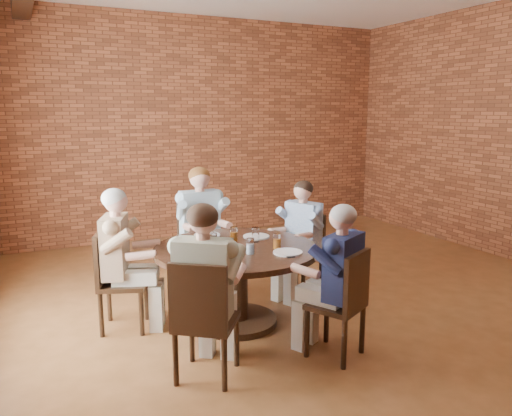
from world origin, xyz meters
name	(u,v)px	position (x,y,z in m)	size (l,w,h in m)	color
floor	(318,308)	(0.00, 0.00, 0.00)	(7.00, 7.00, 0.00)	brown
wall_back	(200,128)	(0.00, 3.50, 1.70)	(7.00, 7.00, 0.00)	#984D2B
dining_table	(236,270)	(-0.90, 0.00, 0.53)	(1.51, 1.51, 0.75)	#331F11
chair_a	(304,250)	(0.08, 0.42, 0.49)	(0.51, 0.51, 0.89)	#331F11
diner_a	(300,239)	(0.01, 0.39, 0.63)	(0.48, 0.59, 1.25)	#3F69A4
chair_b	(200,242)	(-0.86, 1.14, 0.52)	(0.46, 0.46, 0.96)	#331F11
diner_b	(202,229)	(-0.87, 1.05, 0.68)	(0.55, 0.68, 1.37)	#96B2BF
chair_c	(114,276)	(-1.94, 0.39, 0.50)	(0.53, 0.53, 0.92)	#331F11
diner_c	(122,260)	(-1.87, 0.36, 0.65)	(0.51, 0.63, 1.30)	brown
chair_d	(203,317)	(-1.52, -0.83, 0.51)	(0.60, 0.60, 0.94)	#331F11
diner_d	(206,292)	(-1.47, -0.76, 0.67)	(0.53, 0.65, 1.33)	#B7A190
chair_e	(344,300)	(-0.38, -0.97, 0.49)	(0.53, 0.53, 0.90)	#331F11
diner_e	(336,282)	(-0.42, -0.90, 0.63)	(0.49, 0.60, 1.26)	#171E42
plate_a	(256,236)	(-0.58, 0.24, 0.76)	(0.26, 0.26, 0.01)	white
plate_b	(207,235)	(-1.00, 0.50, 0.76)	(0.26, 0.26, 0.01)	white
plate_c	(191,252)	(-1.33, 0.00, 0.76)	(0.26, 0.26, 0.01)	white
plate_d	(288,252)	(-0.57, -0.38, 0.76)	(0.26, 0.26, 0.01)	white
glass_a	(256,235)	(-0.66, 0.09, 0.82)	(0.07, 0.07, 0.14)	white
glass_b	(234,234)	(-0.84, 0.20, 0.82)	(0.07, 0.07, 0.14)	white
glass_c	(211,236)	(-1.06, 0.22, 0.82)	(0.07, 0.07, 0.14)	white
glass_d	(213,241)	(-1.10, 0.05, 0.82)	(0.07, 0.07, 0.14)	white
glass_e	(213,244)	(-1.15, -0.05, 0.82)	(0.07, 0.07, 0.14)	white
glass_f	(231,254)	(-1.13, -0.42, 0.82)	(0.07, 0.07, 0.14)	white
glass_g	(250,246)	(-0.88, -0.26, 0.82)	(0.07, 0.07, 0.14)	white
glass_h	(277,241)	(-0.59, -0.21, 0.82)	(0.07, 0.07, 0.14)	white
smartphone	(289,255)	(-0.60, -0.45, 0.75)	(0.07, 0.15, 0.01)	black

